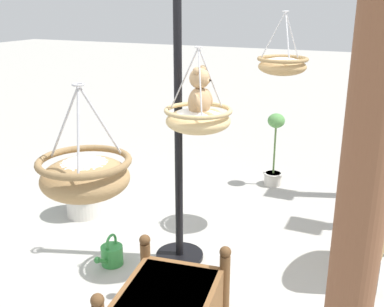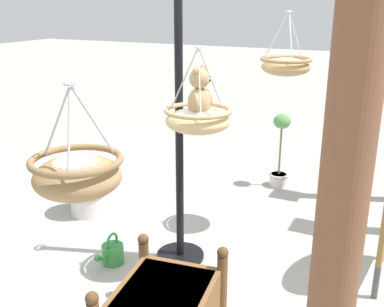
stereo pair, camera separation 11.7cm
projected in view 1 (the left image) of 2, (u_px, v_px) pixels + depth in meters
ground_plane at (188, 269)px, 4.13m from camera, size 40.00×40.00×0.00m
display_pole_central at (179, 177)px, 4.07m from camera, size 0.44×0.44×2.56m
hanging_basket_with_teddy at (198, 119)px, 3.66m from camera, size 0.54×0.54×0.68m
teddy_bear at (201, 96)px, 3.59m from camera, size 0.28×0.25×0.41m
hanging_basket_left_high at (282, 65)px, 4.36m from camera, size 0.48×0.48×0.59m
hanging_basket_right_low at (85, 175)px, 2.36m from camera, size 0.49×0.49×0.60m
greenhouse_pillar_far_back at (354, 262)px, 1.63m from camera, size 0.32×0.32×2.92m
potted_plant_bushy_green at (274, 154)px, 5.91m from camera, size 0.26×0.26×0.96m
potted_plant_small_succulent at (82, 186)px, 5.08m from camera, size 0.48×0.48×0.66m
watering_can at (111, 254)px, 4.18m from camera, size 0.35×0.20×0.30m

